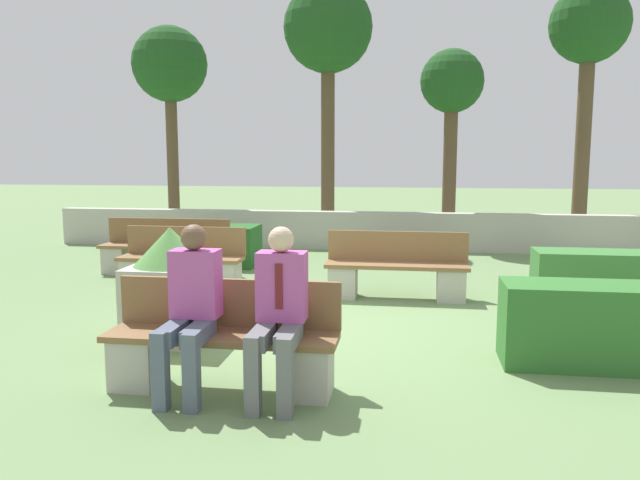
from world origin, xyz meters
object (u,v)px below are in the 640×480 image
Objects in this scene: tree_center_left at (328,34)px; tree_rightmost at (589,35)px; bench_front at (223,348)px; tree_center_right at (452,90)px; bench_left_side at (182,266)px; tree_leftmost at (170,69)px; person_seated_man at (279,306)px; person_seated_woman at (191,302)px; planter_corner_left at (172,285)px; bench_right_side at (165,252)px; bench_back at (397,273)px.

tree_center_left is 5.24m from tree_rightmost.
tree_center_right is (2.23, 8.57, 2.85)m from bench_front.
tree_leftmost is (-2.18, 5.25, 3.44)m from bench_left_side.
tree_leftmost is 1.17× the size of tree_center_right.
bench_left_side is at bearing -67.47° from tree_leftmost.
tree_center_left is (1.37, 5.13, 4.07)m from bench_left_side.
tree_center_left is at bearing -178.76° from tree_rightmost.
bench_front is 0.65m from person_seated_man.
person_seated_man is 0.70m from person_seated_woman.
bench_front is 0.47× the size of tree_center_right.
bench_left_side is 2.46m from planter_corner_left.
planter_corner_left is at bearing 126.49° from bench_front.
bench_right_side is at bearing -139.63° from tree_center_right.
planter_corner_left is at bearing -138.37° from bench_back.
tree_center_right is at bearing -174.84° from tree_rightmost.
bench_back is at bearing -45.92° from tree_leftmost.
bench_left_side is at bearing -141.56° from tree_rightmost.
planter_corner_left is at bearing -61.96° from bench_right_side.
bench_left_side is at bearing 174.66° from bench_back.
tree_rightmost reaches higher than person_seated_man.
tree_center_left is (-0.84, 8.84, 3.66)m from person_seated_man.
person_seated_man reaches higher than bench_right_side.
tree_rightmost is (8.78, -0.01, 0.49)m from tree_leftmost.
bench_back is (3.70, -1.17, -0.01)m from bench_right_side.
person_seated_man is at bearing -105.76° from bench_back.
tree_rightmost reaches higher than bench_front.
person_seated_man is (0.50, -0.14, 0.40)m from bench_front.
tree_center_left is at bearing 85.55° from planter_corner_left.
tree_center_right is at bearing 74.41° from person_seated_woman.
bench_right_side is at bearing 121.28° from person_seated_man.
bench_left_side is 4.03m from person_seated_woman.
tree_leftmost is at bearing 111.41° from planter_corner_left.
tree_rightmost is (7.29, 4.18, 3.91)m from bench_right_side.
bench_right_side is at bearing 159.16° from bench_back.
tree_rightmost is (4.39, 8.96, 3.52)m from person_seated_man.
tree_center_left is 1.04× the size of tree_rightmost.
bench_right_side is 0.39× the size of tree_rightmost.
person_seated_woman reaches higher than bench_right_side.
tree_rightmost is at bearing 63.87° from person_seated_man.
person_seated_woman is at bearing -59.84° from bench_left_side.
tree_center_left reaches higher than bench_left_side.
bench_left_side is at bearing 112.13° from person_seated_woman.
tree_rightmost is (6.60, 5.24, 3.92)m from bench_left_side.
bench_left_side is (-1.72, 3.57, -0.01)m from bench_front.
bench_front is 3.70m from bench_back.
tree_center_left reaches higher than planter_corner_left.
planter_corner_left is (1.48, -3.38, 0.22)m from bench_right_side.
planter_corner_left reaches higher than bench_front.
tree_center_left reaches higher than tree_rightmost.
bench_right_side is at bearing -116.88° from tree_center_left.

